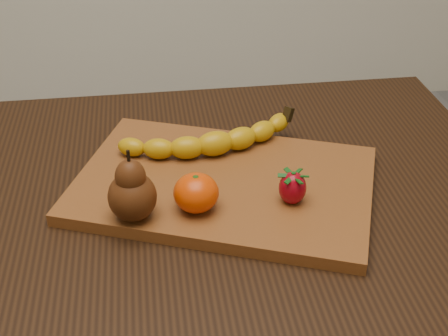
{
  "coord_description": "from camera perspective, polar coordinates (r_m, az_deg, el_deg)",
  "views": [
    {
      "loc": [
        -0.07,
        -0.81,
        1.32
      ],
      "look_at": [
        0.04,
        -0.01,
        0.8
      ],
      "focal_mm": 50.0,
      "sensor_mm": 36.0,
      "label": 1
    }
  ],
  "objects": [
    {
      "name": "banana",
      "position": [
        1.02,
        -0.84,
        2.25
      ],
      "size": [
        0.27,
        0.12,
        0.04
      ],
      "primitive_type": null,
      "rotation": [
        0.0,
        0.0,
        0.19
      ],
      "color": "#C49609",
      "rests_on": "cutting_board"
    },
    {
      "name": "table",
      "position": [
        1.04,
        -2.06,
        -6.17
      ],
      "size": [
        1.0,
        0.7,
        0.76
      ],
      "color": "black",
      "rests_on": "ground"
    },
    {
      "name": "mandarin",
      "position": [
        0.89,
        -2.57,
        -2.28
      ],
      "size": [
        0.07,
        0.07,
        0.06
      ],
      "primitive_type": "ellipsoid",
      "rotation": [
        0.0,
        0.0,
        0.15
      ],
      "color": "#D63B02",
      "rests_on": "cutting_board"
    },
    {
      "name": "strawberry",
      "position": [
        0.91,
        6.29,
        -1.72
      ],
      "size": [
        0.05,
        0.05,
        0.05
      ],
      "primitive_type": null,
      "rotation": [
        0.0,
        0.0,
        -0.21
      ],
      "color": "maroon",
      "rests_on": "cutting_board"
    },
    {
      "name": "pear",
      "position": [
        0.86,
        -8.48,
        -1.56
      ],
      "size": [
        0.08,
        0.08,
        0.11
      ],
      "primitive_type": null,
      "rotation": [
        0.0,
        0.0,
        -0.16
      ],
      "color": "#4D240C",
      "rests_on": "cutting_board"
    },
    {
      "name": "cutting_board",
      "position": [
        0.97,
        -0.0,
        -1.49
      ],
      "size": [
        0.53,
        0.44,
        0.02
      ],
      "primitive_type": "cube",
      "rotation": [
        0.0,
        0.0,
        -0.37
      ],
      "color": "brown",
      "rests_on": "table"
    }
  ]
}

